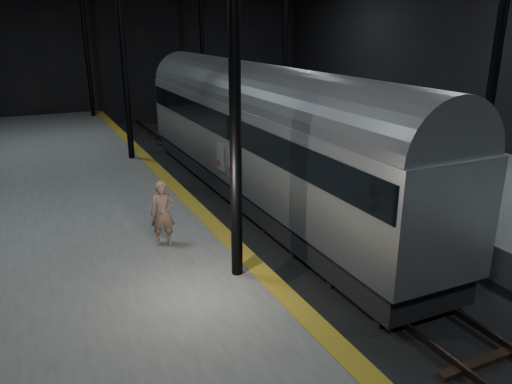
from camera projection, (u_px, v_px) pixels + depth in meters
ground at (294, 227)px, 17.09m from camera, size 44.00×44.00×0.00m
platform_left at (60, 254)px, 13.92m from camera, size 9.00×43.80×1.00m
platform_right at (458, 185)px, 19.94m from camera, size 9.00×43.80×1.00m
tactile_strip at (203, 214)px, 15.47m from camera, size 0.50×43.80×0.01m
track at (294, 225)px, 17.07m from camera, size 2.40×43.00×0.24m
train at (257, 129)px, 18.73m from camera, size 2.90×19.35×5.17m
woman at (163, 213)px, 13.11m from camera, size 0.74×0.62×1.75m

